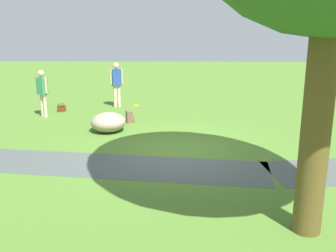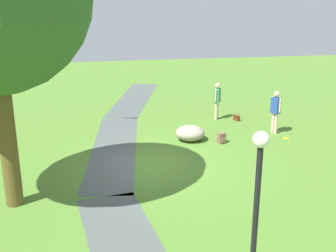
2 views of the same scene
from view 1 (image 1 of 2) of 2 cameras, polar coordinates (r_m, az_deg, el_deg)
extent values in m
plane|color=#4C7629|center=(10.44, 1.65, -3.71)|extent=(48.00, 48.00, 0.00)
cube|color=#48514E|center=(9.58, -9.73, -5.65)|extent=(8.14, 2.63, 0.01)
cylinder|color=brown|center=(6.40, 20.98, 1.02)|extent=(0.46, 0.46, 3.83)
ellipsoid|color=gray|center=(12.38, -8.73, 0.57)|extent=(1.09, 1.16, 0.59)
cylinder|color=beige|center=(14.73, -17.55, 2.82)|extent=(0.13, 0.13, 0.82)
cylinder|color=beige|center=(14.86, -17.92, 2.89)|extent=(0.13, 0.13, 0.82)
cube|color=#3A8D5C|center=(14.67, -17.96, 5.61)|extent=(0.43, 0.40, 0.62)
cylinder|color=#E7B18F|center=(14.49, -17.45, 5.67)|extent=(0.08, 0.08, 0.55)
cylinder|color=#E7B18F|center=(14.84, -18.48, 5.80)|extent=(0.08, 0.08, 0.55)
sphere|color=#E7B18F|center=(14.61, -18.10, 7.35)|extent=(0.22, 0.22, 0.22)
cylinder|color=beige|center=(15.93, -7.19, 4.36)|extent=(0.13, 0.13, 0.87)
cylinder|color=beige|center=(15.89, -7.75, 4.32)|extent=(0.13, 0.13, 0.87)
cube|color=#264896|center=(15.79, -7.56, 7.05)|extent=(0.42, 0.36, 0.65)
cylinder|color=beige|center=(15.84, -6.79, 7.23)|extent=(0.08, 0.08, 0.58)
cylinder|color=beige|center=(15.73, -8.35, 7.12)|extent=(0.08, 0.08, 0.58)
sphere|color=beige|center=(15.73, -7.62, 8.75)|extent=(0.23, 0.23, 0.23)
cube|color=#632A16|center=(15.52, -15.31, 2.48)|extent=(0.34, 0.24, 0.24)
torus|color=#632A16|center=(15.48, -15.35, 3.13)|extent=(0.36, 0.36, 0.02)
cube|color=brown|center=(13.41, -5.69, 1.37)|extent=(0.28, 0.33, 0.40)
cube|color=brown|center=(13.46, -5.14, 1.08)|extent=(0.12, 0.20, 0.18)
cylinder|color=#F3A816|center=(16.09, -4.65, 3.01)|extent=(0.23, 0.23, 0.02)
camera|label=2|loc=(15.54, 62.05, 15.21)|focal=44.61mm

